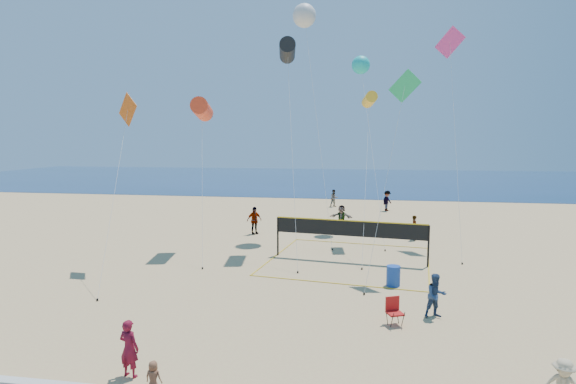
# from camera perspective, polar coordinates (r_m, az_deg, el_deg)

# --- Properties ---
(ground) EXTENTS (120.00, 120.00, 0.00)m
(ground) POSITION_cam_1_polar(r_m,az_deg,el_deg) (14.30, -2.80, -20.78)
(ground) COLOR tan
(ground) RESTS_ON ground
(ocean) EXTENTS (140.00, 50.00, 0.03)m
(ocean) POSITION_cam_1_polar(r_m,az_deg,el_deg) (74.75, 6.96, 1.62)
(ocean) COLOR #102B4C
(ocean) RESTS_ON ground
(woman) EXTENTS (0.66, 0.50, 1.64)m
(woman) POSITION_cam_1_polar(r_m,az_deg,el_deg) (13.92, -19.53, -18.20)
(woman) COLOR maroon
(woman) RESTS_ON ground
(toddler) EXTENTS (0.41, 0.27, 0.82)m
(toddler) POSITION_cam_1_polar(r_m,az_deg,el_deg) (11.88, -16.72, -21.66)
(toddler) COLOR brown
(toddler) RESTS_ON seawall
(bystander_a) EXTENTS (0.96, 0.85, 1.65)m
(bystander_a) POSITION_cam_1_polar(r_m,az_deg,el_deg) (17.96, 18.28, -12.39)
(bystander_a) COLOR navy
(bystander_a) RESTS_ON ground
(far_person_0) EXTENTS (1.16, 1.10, 1.93)m
(far_person_0) POSITION_cam_1_polar(r_m,az_deg,el_deg) (31.45, -4.31, -3.62)
(far_person_0) COLOR gray
(far_person_0) RESTS_ON ground
(far_person_1) EXTENTS (1.76, 0.89, 1.82)m
(far_person_1) POSITION_cam_1_polar(r_m,az_deg,el_deg) (33.09, 6.80, -3.23)
(far_person_1) COLOR gray
(far_person_1) RESTS_ON ground
(far_person_2) EXTENTS (0.49, 0.66, 1.63)m
(far_person_2) POSITION_cam_1_polar(r_m,az_deg,el_deg) (30.69, 15.77, -4.39)
(far_person_2) COLOR gray
(far_person_2) RESTS_ON ground
(far_person_3) EXTENTS (1.01, 0.92, 1.69)m
(far_person_3) POSITION_cam_1_polar(r_m,az_deg,el_deg) (44.23, 5.87, -0.79)
(far_person_3) COLOR gray
(far_person_3) RESTS_ON ground
(far_person_4) EXTENTS (1.27, 1.40, 1.89)m
(far_person_4) POSITION_cam_1_polar(r_m,az_deg,el_deg) (42.41, 12.48, -1.10)
(far_person_4) COLOR gray
(far_person_4) RESTS_ON ground
(camp_chair) EXTENTS (0.68, 0.78, 1.10)m
(camp_chair) POSITION_cam_1_polar(r_m,az_deg,el_deg) (17.01, 13.28, -14.28)
(camp_chair) COLOR #AC1513
(camp_chair) RESTS_ON ground
(trash_barrel) EXTENTS (0.65, 0.65, 0.92)m
(trash_barrel) POSITION_cam_1_polar(r_m,az_deg,el_deg) (21.16, 13.23, -10.33)
(trash_barrel) COLOR #173E99
(trash_barrel) RESTS_ON ground
(volleyball_net) EXTENTS (9.45, 9.33, 2.25)m
(volleyball_net) POSITION_cam_1_polar(r_m,az_deg,el_deg) (24.67, 7.83, -5.21)
(volleyball_net) COLOR black
(volleyball_net) RESTS_ON ground
(kite_0) EXTENTS (2.15, 5.65, 9.01)m
(kite_0) POSITION_cam_1_polar(r_m,az_deg,el_deg) (27.31, -10.86, 10.26)
(kite_0) COLOR #EB3F1D
(kite_0) RESTS_ON ground
(kite_1) EXTENTS (2.09, 6.74, 12.42)m
(kite_1) POSITION_cam_1_polar(r_m,az_deg,el_deg) (27.75, -0.08, 17.52)
(kite_1) COLOR black
(kite_1) RESTS_ON ground
(kite_2) EXTENTS (0.99, 7.58, 9.56)m
(kite_2) POSITION_cam_1_polar(r_m,az_deg,el_deg) (29.23, 10.31, 11.45)
(kite_2) COLOR yellow
(kite_2) RESTS_ON ground
(kite_3) EXTENTS (2.15, 6.13, 9.00)m
(kite_3) POSITION_cam_1_polar(r_m,az_deg,el_deg) (24.68, -19.81, 8.95)
(kite_3) COLOR #CC5412
(kite_3) RESTS_ON ground
(kite_4) EXTENTS (2.56, 3.92, 9.90)m
(kite_4) POSITION_cam_1_polar(r_m,az_deg,el_deg) (22.33, 14.35, 11.57)
(kite_4) COLOR #23BA65
(kite_4) RESTS_ON ground
(kite_5) EXTENTS (1.69, 6.56, 13.63)m
(kite_5) POSITION_cam_1_polar(r_m,az_deg,el_deg) (31.00, 19.93, 16.43)
(kite_5) COLOR #F33D8F
(kite_5) RESTS_ON ground
(kite_6) EXTENTS (3.42, 6.06, 15.70)m
(kite_6) POSITION_cam_1_polar(r_m,az_deg,el_deg) (32.62, 2.09, 21.46)
(kite_6) COLOR silver
(kite_6) RESTS_ON ground
(kite_7) EXTENTS (2.52, 8.08, 12.61)m
(kite_7) POSITION_cam_1_polar(r_m,az_deg,el_deg) (34.19, 9.23, 15.63)
(kite_7) COLOR #16B8B6
(kite_7) RESTS_ON ground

